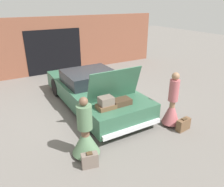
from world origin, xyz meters
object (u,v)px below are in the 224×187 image
(person_right, at_px, (172,107))
(suitcase_beside_left_person, at_px, (90,160))
(car, at_px, (93,90))
(suitcase_beside_right_person, at_px, (183,125))
(person_left, at_px, (85,136))

(person_right, height_order, suitcase_beside_left_person, person_right)
(car, bearing_deg, suitcase_beside_right_person, -62.30)
(person_right, distance_m, suitcase_beside_right_person, 0.60)
(car, distance_m, person_right, 2.82)
(person_right, relative_size, suitcase_beside_right_person, 3.54)
(person_right, height_order, suitcase_beside_right_person, person_right)
(car, relative_size, person_right, 2.93)
(person_left, bearing_deg, car, 153.52)
(person_right, xyz_separation_m, suitcase_beside_left_person, (-2.89, -0.44, -0.42))
(person_left, xyz_separation_m, suitcase_beside_right_person, (2.89, -0.41, -0.36))
(car, xyz_separation_m, suitcase_beside_left_person, (-1.50, -2.89, -0.38))
(person_right, bearing_deg, person_left, 86.16)
(suitcase_beside_right_person, bearing_deg, person_left, 171.94)
(suitcase_beside_left_person, bearing_deg, suitcase_beside_right_person, 0.50)
(person_left, relative_size, person_right, 0.93)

